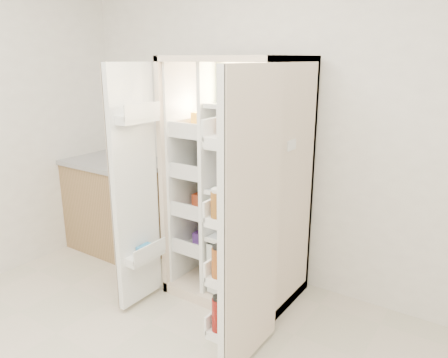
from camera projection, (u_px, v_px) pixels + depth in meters
The scene contains 5 objects.
wall_back at pixel (287, 117), 3.24m from camera, with size 4.00×0.02×2.70m, color white.
refrigerator at pixel (242, 200), 3.22m from camera, with size 0.93×0.70×1.80m.
freezer_door at pixel (135, 190), 2.98m from camera, with size 0.15×0.40×1.72m.
fridge_door at pixel (248, 226), 2.38m from camera, with size 0.17×0.58×1.72m.
kitchen_counter at pixel (113, 203), 4.08m from camera, with size 1.20×0.64×0.87m.
Camera 1 is at (1.43, -0.95, 1.78)m, focal length 34.00 mm.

